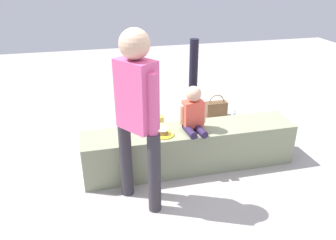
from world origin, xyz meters
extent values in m
plane|color=#A6A09B|center=(0.00, 0.00, 0.00)|extent=(12.00, 12.00, 0.00)
cube|color=gray|center=(0.00, 0.00, 0.23)|extent=(2.31, 0.45, 0.47)
cylinder|color=#291D41|center=(-0.05, -0.12, 0.51)|extent=(0.10, 0.25, 0.08)
cylinder|color=#291D41|center=(0.06, -0.13, 0.51)|extent=(0.10, 0.25, 0.08)
cube|color=#EE5540|center=(0.02, -0.01, 0.65)|extent=(0.22, 0.15, 0.28)
sphere|color=#DBAD8C|center=(0.02, -0.01, 0.87)|extent=(0.16, 0.16, 0.16)
cylinder|color=#DBAD8C|center=(-0.10, 0.00, 0.64)|extent=(0.05, 0.05, 0.21)
cylinder|color=#DBAD8C|center=(0.13, -0.02, 0.64)|extent=(0.05, 0.05, 0.21)
cylinder|color=#302C33|center=(-0.52, -0.63, 0.39)|extent=(0.12, 0.12, 0.79)
cylinder|color=#302C33|center=(-0.74, -0.33, 0.39)|extent=(0.12, 0.12, 0.79)
cube|color=#E0548E|center=(-0.63, -0.48, 1.09)|extent=(0.36, 0.39, 0.60)
sphere|color=#DBAD8C|center=(-0.63, -0.48, 1.51)|extent=(0.25, 0.25, 0.25)
cylinder|color=#E0548E|center=(-0.53, -0.62, 1.03)|extent=(0.09, 0.09, 0.57)
cylinder|color=#E0548E|center=(-0.73, -0.34, 1.03)|extent=(0.09, 0.09, 0.57)
cylinder|color=yellow|center=(-0.31, -0.07, 0.47)|extent=(0.22, 0.22, 0.01)
cylinder|color=olive|center=(-0.31, -0.07, 0.50)|extent=(0.10, 0.10, 0.04)
cylinder|color=silver|center=(-0.31, -0.07, 0.53)|extent=(0.10, 0.10, 0.01)
cube|color=silver|center=(-0.25, -0.08, 0.48)|extent=(0.11, 0.04, 0.00)
cube|color=gold|center=(-0.22, 0.85, 0.13)|extent=(0.21, 0.09, 0.25)
torus|color=white|center=(-0.26, 0.85, 0.25)|extent=(0.09, 0.01, 0.09)
torus|color=white|center=(-0.17, 0.85, 0.25)|extent=(0.09, 0.01, 0.09)
cylinder|color=black|center=(0.28, 0.83, 0.02)|extent=(0.36, 0.36, 0.04)
cylinder|color=black|center=(0.28, 0.83, 0.64)|extent=(0.11, 0.11, 1.21)
cylinder|color=silver|center=(0.95, 0.96, 0.08)|extent=(0.06, 0.06, 0.16)
cone|color=silver|center=(0.95, 0.96, 0.18)|extent=(0.06, 0.06, 0.03)
cylinder|color=white|center=(0.95, 0.96, 0.20)|extent=(0.03, 0.03, 0.02)
cylinder|color=silver|center=(0.15, 0.41, 0.07)|extent=(0.07, 0.07, 0.15)
cone|color=silver|center=(0.15, 0.41, 0.16)|extent=(0.06, 0.06, 0.03)
cylinder|color=#268C3F|center=(0.15, 0.41, 0.18)|extent=(0.03, 0.03, 0.02)
cylinder|color=red|center=(0.50, 1.20, 0.06)|extent=(0.09, 0.09, 0.11)
cube|color=white|center=(-0.13, 0.48, 0.07)|extent=(0.41, 0.40, 0.14)
cube|color=black|center=(-0.98, 0.44, 0.10)|extent=(0.30, 0.15, 0.21)
torus|color=black|center=(-0.98, 0.44, 0.21)|extent=(0.23, 0.01, 0.23)
cube|color=brown|center=(0.78, 1.20, 0.11)|extent=(0.31, 0.13, 0.23)
torus|color=brown|center=(0.78, 1.20, 0.23)|extent=(0.23, 0.01, 0.23)
camera|label=1|loc=(-0.99, -3.07, 2.08)|focal=35.84mm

